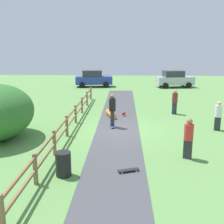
{
  "coord_description": "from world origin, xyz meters",
  "views": [
    {
      "loc": [
        0.37,
        -14.78,
        4.54
      ],
      "look_at": [
        -0.32,
        0.05,
        1.0
      ],
      "focal_mm": 43.85,
      "sensor_mm": 36.0,
      "label": 1
    }
  ],
  "objects_px": {
    "skater_riding": "(112,109)",
    "skateboard_loose": "(128,170)",
    "trash_bin": "(63,164)",
    "parked_car_silver": "(174,79)",
    "skater_fallen": "(112,114)",
    "bystander_white": "(218,115)",
    "parked_car_blue": "(93,79)",
    "bystander_maroon": "(175,101)",
    "bystander_red": "(189,137)"
  },
  "relations": [
    {
      "from": "trash_bin",
      "to": "bystander_white",
      "type": "height_order",
      "value": "bystander_white"
    },
    {
      "from": "trash_bin",
      "to": "parked_car_blue",
      "type": "height_order",
      "value": "parked_car_blue"
    },
    {
      "from": "bystander_white",
      "to": "parked_car_blue",
      "type": "bearing_deg",
      "value": 117.72
    },
    {
      "from": "bystander_red",
      "to": "parked_car_silver",
      "type": "relative_size",
      "value": 0.39
    },
    {
      "from": "bystander_white",
      "to": "parked_car_silver",
      "type": "relative_size",
      "value": 0.37
    },
    {
      "from": "bystander_red",
      "to": "parked_car_blue",
      "type": "height_order",
      "value": "parked_car_blue"
    },
    {
      "from": "skater_riding",
      "to": "bystander_white",
      "type": "xyz_separation_m",
      "value": [
        5.87,
        -0.29,
        -0.21
      ]
    },
    {
      "from": "bystander_maroon",
      "to": "parked_car_silver",
      "type": "distance_m",
      "value": 13.24
    },
    {
      "from": "parked_car_silver",
      "to": "parked_car_blue",
      "type": "bearing_deg",
      "value": 179.99
    },
    {
      "from": "skater_riding",
      "to": "skateboard_loose",
      "type": "distance_m",
      "value": 5.95
    },
    {
      "from": "skateboard_loose",
      "to": "bystander_white",
      "type": "bearing_deg",
      "value": 47.7
    },
    {
      "from": "bystander_white",
      "to": "trash_bin",
      "type": "bearing_deg",
      "value": -141.39
    },
    {
      "from": "bystander_white",
      "to": "skateboard_loose",
      "type": "bearing_deg",
      "value": -132.3
    },
    {
      "from": "skater_riding",
      "to": "bystander_red",
      "type": "relative_size",
      "value": 1.12
    },
    {
      "from": "skater_fallen",
      "to": "parked_car_silver",
      "type": "xyz_separation_m",
      "value": [
        6.53,
        14.08,
        0.76
      ]
    },
    {
      "from": "skater_riding",
      "to": "parked_car_blue",
      "type": "height_order",
      "value": "skater_riding"
    },
    {
      "from": "skater_riding",
      "to": "bystander_maroon",
      "type": "distance_m",
      "value": 5.39
    },
    {
      "from": "skater_fallen",
      "to": "bystander_white",
      "type": "height_order",
      "value": "bystander_white"
    },
    {
      "from": "bystander_red",
      "to": "parked_car_blue",
      "type": "relative_size",
      "value": 0.4
    },
    {
      "from": "skater_riding",
      "to": "parked_car_blue",
      "type": "distance_m",
      "value": 16.75
    },
    {
      "from": "skateboard_loose",
      "to": "parked_car_blue",
      "type": "distance_m",
      "value": 22.63
    },
    {
      "from": "skater_fallen",
      "to": "parked_car_blue",
      "type": "height_order",
      "value": "parked_car_blue"
    },
    {
      "from": "bystander_maroon",
      "to": "parked_car_blue",
      "type": "xyz_separation_m",
      "value": [
        -7.09,
        13.05,
        0.02
      ]
    },
    {
      "from": "skater_fallen",
      "to": "skater_riding",
      "type": "bearing_deg",
      "value": -86.73
    },
    {
      "from": "skater_riding",
      "to": "bystander_maroon",
      "type": "xyz_separation_m",
      "value": [
        4.15,
        3.43,
        -0.17
      ]
    },
    {
      "from": "trash_bin",
      "to": "parked_car_blue",
      "type": "bearing_deg",
      "value": 93.68
    },
    {
      "from": "trash_bin",
      "to": "bystander_maroon",
      "type": "relative_size",
      "value": 0.53
    },
    {
      "from": "parked_car_silver",
      "to": "skater_riding",
      "type": "bearing_deg",
      "value": -111.21
    },
    {
      "from": "bystander_red",
      "to": "skater_fallen",
      "type": "bearing_deg",
      "value": 117.06
    },
    {
      "from": "skater_riding",
      "to": "bystander_white",
      "type": "distance_m",
      "value": 5.88
    },
    {
      "from": "skater_fallen",
      "to": "bystander_red",
      "type": "relative_size",
      "value": 0.92
    },
    {
      "from": "parked_car_silver",
      "to": "bystander_white",
      "type": "bearing_deg",
      "value": -91.79
    },
    {
      "from": "skateboard_loose",
      "to": "skater_fallen",
      "type": "bearing_deg",
      "value": 96.93
    },
    {
      "from": "trash_bin",
      "to": "skateboard_loose",
      "type": "xyz_separation_m",
      "value": [
        2.35,
        0.37,
        -0.36
      ]
    },
    {
      "from": "parked_car_blue",
      "to": "skateboard_loose",
      "type": "bearing_deg",
      "value": -80.31
    },
    {
      "from": "skater_fallen",
      "to": "bystander_maroon",
      "type": "relative_size",
      "value": 0.93
    },
    {
      "from": "trash_bin",
      "to": "bystander_maroon",
      "type": "bearing_deg",
      "value": 59.61
    },
    {
      "from": "trash_bin",
      "to": "bystander_red",
      "type": "bearing_deg",
      "value": 20.36
    },
    {
      "from": "parked_car_silver",
      "to": "skateboard_loose",
      "type": "bearing_deg",
      "value": -103.95
    },
    {
      "from": "skater_fallen",
      "to": "bystander_red",
      "type": "xyz_separation_m",
      "value": [
        3.47,
        -6.79,
        0.76
      ]
    },
    {
      "from": "parked_car_blue",
      "to": "skater_riding",
      "type": "bearing_deg",
      "value": -79.87
    },
    {
      "from": "bystander_red",
      "to": "parked_car_silver",
      "type": "height_order",
      "value": "parked_car_silver"
    },
    {
      "from": "bystander_maroon",
      "to": "trash_bin",
      "type": "bearing_deg",
      "value": -120.39
    },
    {
      "from": "skater_fallen",
      "to": "bystander_white",
      "type": "xyz_separation_m",
      "value": [
        6.01,
        -2.7,
        0.71
      ]
    },
    {
      "from": "parked_car_silver",
      "to": "skater_fallen",
      "type": "bearing_deg",
      "value": -114.9
    },
    {
      "from": "bystander_red",
      "to": "parked_car_silver",
      "type": "bearing_deg",
      "value": 81.64
    },
    {
      "from": "skateboard_loose",
      "to": "bystander_red",
      "type": "height_order",
      "value": "bystander_red"
    },
    {
      "from": "trash_bin",
      "to": "parked_car_silver",
      "type": "height_order",
      "value": "parked_car_silver"
    },
    {
      "from": "bystander_red",
      "to": "parked_car_blue",
      "type": "bearing_deg",
      "value": 106.74
    },
    {
      "from": "skater_fallen",
      "to": "parked_car_silver",
      "type": "bearing_deg",
      "value": 65.1
    }
  ]
}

